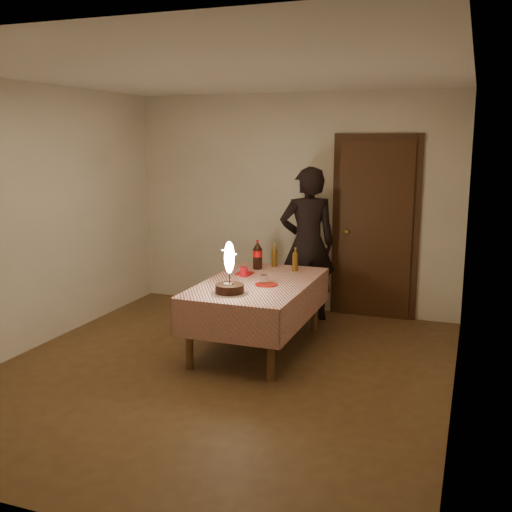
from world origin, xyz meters
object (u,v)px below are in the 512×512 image
red_plate (266,285)px  clear_cup (264,279)px  photographer (308,244)px  cola_bottle (258,255)px  amber_bottle_right (295,260)px  red_cup (244,272)px  birthday_cake (230,280)px  dining_table (258,291)px  amber_bottle_left (274,256)px

red_plate → clear_cup: size_ratio=2.44×
photographer → cola_bottle: bearing=-124.1°
clear_cup → amber_bottle_right: 0.68m
red_cup → amber_bottle_right: 0.61m
red_plate → photographer: 1.25m
red_plate → cola_bottle: cola_bottle is taller
red_plate → birthday_cake: bearing=-116.6°
dining_table → red_plate: size_ratio=7.82×
red_plate → amber_bottle_right: 0.70m
dining_table → clear_cup: bearing=-37.9°
dining_table → red_plate: 0.19m
dining_table → amber_bottle_left: (-0.07, 0.73, 0.21)m
cola_bottle → photographer: photographer is taller
birthday_cake → red_plate: bearing=63.4°
clear_cup → photographer: bearing=85.3°
photographer → red_plate: bearing=-93.0°
red_plate → cola_bottle: 0.74m
red_cup → cola_bottle: size_ratio=0.31×
amber_bottle_left → amber_bottle_right: 0.31m
clear_cup → amber_bottle_right: bearing=80.0°
red_plate → photographer: (0.07, 1.23, 0.20)m
red_cup → birthday_cake: bearing=-79.6°
dining_table → photographer: bearing=80.5°
red_plate → amber_bottle_left: bearing=103.4°
red_cup → clear_cup: (0.30, -0.22, -0.01)m
amber_bottle_right → photographer: bearing=91.7°
red_cup → cola_bottle: 0.41m
dining_table → red_cup: size_ratio=17.20×
amber_bottle_left → photographer: (0.26, 0.40, 0.08)m
red_cup → photographer: 1.07m
red_plate → red_cup: size_ratio=2.20×
clear_cup → photographer: photographer is taller
birthday_cake → photographer: bearing=80.6°
red_plate → red_cup: (-0.33, 0.25, 0.05)m
photographer → amber_bottle_right: bearing=-88.3°
cola_bottle → amber_bottle_left: bearing=53.7°
cola_bottle → amber_bottle_right: size_ratio=1.25×
red_cup → cola_bottle: bearing=89.7°
clear_cup → photographer: 1.22m
amber_bottle_right → dining_table: bearing=-109.3°
birthday_cake → amber_bottle_left: 1.25m
photographer → dining_table: bearing=-99.5°
dining_table → clear_cup: 0.18m
photographer → birthday_cake: bearing=-99.4°
dining_table → clear_cup: size_ratio=19.11×
dining_table → amber_bottle_left: bearing=95.7°
birthday_cake → amber_bottle_right: birthday_cake is taller
amber_bottle_right → amber_bottle_left: bearing=153.3°
cola_bottle → dining_table: bearing=-69.7°
dining_table → amber_bottle_right: size_ratio=6.75×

